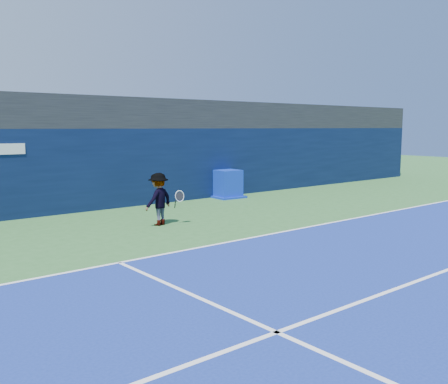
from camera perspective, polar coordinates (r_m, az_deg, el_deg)
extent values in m
plane|color=#30652D|center=(12.68, 15.65, -6.80)|extent=(80.00, 80.00, 0.00)
cube|color=white|center=(14.56, 5.93, -4.70)|extent=(24.00, 0.10, 0.01)
cube|color=white|center=(11.69, 23.76, -8.32)|extent=(24.00, 0.10, 0.01)
cube|color=black|center=(21.10, -10.73, 8.78)|extent=(36.00, 3.00, 1.20)
cube|color=#091534|center=(20.28, -9.23, 2.93)|extent=(36.00, 1.00, 3.00)
cube|color=#0C28AD|center=(21.71, 0.37, 0.95)|extent=(1.07, 1.07, 1.21)
cube|color=#0B25A7|center=(21.78, 0.37, -0.53)|extent=(1.34, 1.34, 0.08)
imported|color=silver|center=(15.70, -7.49, -0.82)|extent=(1.19, 0.89, 1.65)
cylinder|color=black|center=(15.75, -5.61, -1.39)|extent=(0.08, 0.15, 0.26)
torus|color=silver|center=(15.75, -5.09, -0.47)|extent=(0.30, 0.17, 0.29)
cylinder|color=black|center=(15.75, -5.09, -0.47)|extent=(0.25, 0.13, 0.25)
sphere|color=#C7D918|center=(15.82, -6.62, -0.35)|extent=(0.06, 0.06, 0.06)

